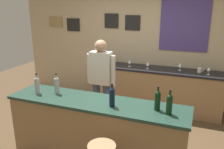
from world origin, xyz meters
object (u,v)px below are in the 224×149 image
(wine_bottle_a, at_px, (37,85))
(wine_bottle_d, at_px, (158,100))
(wine_glass_a, at_px, (130,62))
(wine_bottle_e, at_px, (169,104))
(wine_bottle_c, at_px, (112,96))
(wine_glass_c, at_px, (180,65))
(wine_glass_b, at_px, (148,64))
(wine_glass_d, at_px, (209,69))
(bartender, at_px, (101,79))
(coffee_mug, at_px, (200,70))
(wine_bottle_b, at_px, (57,85))

(wine_bottle_a, distance_m, wine_bottle_d, 1.75)
(wine_glass_a, bearing_deg, wine_bottle_e, -61.31)
(wine_bottle_e, xyz_separation_m, wine_glass_a, (-1.11, 2.03, -0.05))
(wine_bottle_c, bearing_deg, wine_glass_c, 73.64)
(wine_bottle_c, xyz_separation_m, wine_glass_b, (-0.00, 2.03, -0.05))
(wine_glass_b, bearing_deg, wine_bottle_e, -70.38)
(wine_bottle_d, distance_m, wine_glass_b, 2.01)
(wine_bottle_a, xyz_separation_m, wine_glass_d, (2.35, 2.02, -0.05))
(bartender, distance_m, coffee_mug, 1.99)
(wine_bottle_c, xyz_separation_m, wine_glass_c, (0.63, 2.16, -0.05))
(wine_bottle_d, xyz_separation_m, wine_glass_d, (0.61, 1.94, -0.05))
(wine_bottle_d, xyz_separation_m, coffee_mug, (0.45, 2.05, -0.11))
(wine_bottle_b, bearing_deg, wine_glass_c, 52.59)
(wine_glass_d, xyz_separation_m, coffee_mug, (-0.16, 0.10, -0.06))
(wine_glass_c, distance_m, coffee_mug, 0.38)
(bartender, height_order, wine_bottle_d, bartender)
(wine_glass_a, bearing_deg, wine_glass_b, -5.71)
(wine_bottle_a, relative_size, coffee_mug, 2.45)
(wine_bottle_d, bearing_deg, wine_glass_d, 72.55)
(wine_bottle_c, relative_size, wine_bottle_d, 1.00)
(bartender, relative_size, wine_bottle_a, 5.29)
(wine_bottle_a, height_order, wine_bottle_d, same)
(wine_bottle_b, bearing_deg, bartender, 66.86)
(wine_glass_a, bearing_deg, wine_bottle_a, -110.91)
(wine_bottle_c, bearing_deg, bartender, 121.07)
(bartender, xyz_separation_m, coffee_mug, (1.58, 1.21, 0.01))
(wine_glass_a, distance_m, wine_glass_c, 1.04)
(coffee_mug, bearing_deg, wine_bottle_d, -102.50)
(wine_glass_a, relative_size, wine_glass_c, 1.00)
(bartender, bearing_deg, wine_bottle_a, -123.76)
(bartender, distance_m, wine_bottle_a, 1.11)
(wine_bottle_a, distance_m, coffee_mug, 3.06)
(bartender, xyz_separation_m, wine_bottle_c, (0.57, -0.95, 0.12))
(bartender, relative_size, wine_glass_b, 10.45)
(bartender, bearing_deg, wine_glass_c, 45.25)
(wine_glass_b, bearing_deg, wine_bottle_a, -120.55)
(wine_bottle_c, height_order, wine_bottle_d, same)
(wine_bottle_e, distance_m, wine_glass_a, 2.32)
(wine_bottle_b, distance_m, wine_glass_a, 2.01)
(bartender, height_order, wine_bottle_e, bartender)
(wine_bottle_b, bearing_deg, wine_bottle_c, -8.13)
(bartender, height_order, wine_bottle_c, bartender)
(wine_glass_b, bearing_deg, wine_glass_a, 174.29)
(wine_glass_b, relative_size, coffee_mug, 1.24)
(wine_bottle_d, distance_m, wine_glass_a, 2.19)
(wine_bottle_b, bearing_deg, wine_bottle_e, -3.22)
(wine_glass_b, bearing_deg, wine_bottle_d, -73.83)
(wine_bottle_b, xyz_separation_m, wine_bottle_d, (1.48, -0.03, 0.00))
(wine_bottle_d, bearing_deg, wine_bottle_a, -177.50)
(wine_glass_a, distance_m, wine_glass_d, 1.57)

